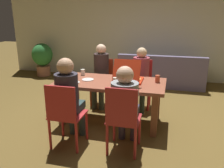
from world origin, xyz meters
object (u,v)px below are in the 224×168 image
object	(u,v)px
drinking_glass_2	(158,79)
chair_2	(141,81)
plate_1	(73,82)
chair_3	(103,79)
dining_table	(110,88)
person_1	(125,101)
chair_0	(65,113)
person_2	(141,74)
pizza_box_0	(129,79)
drinking_glass_1	(83,72)
drinking_glass_3	(115,82)
drinking_glass_0	(69,75)
potted_plant	(42,57)
chair_1	(123,117)
person_3	(101,71)
plate_0	(88,80)
couch	(161,74)
person_0	(69,94)

from	to	relation	value
drinking_glass_2	chair_2	bearing A→B (deg)	115.21
plate_1	drinking_glass_2	xyz separation A→B (m)	(1.32, 0.37, 0.05)
chair_2	chair_3	world-z (taller)	chair_2
dining_table	chair_2	xyz separation A→B (m)	(0.40, 0.89, -0.11)
person_1	chair_2	bearing A→B (deg)	90.00
chair_0	person_2	size ratio (longest dim) A/B	0.78
pizza_box_0	drinking_glass_1	size ratio (longest dim) A/B	5.78
drinking_glass_3	person_2	bearing A→B (deg)	76.03
drinking_glass_0	potted_plant	distance (m)	3.33
chair_1	person_2	bearing A→B (deg)	90.00
drinking_glass_1	drinking_glass_2	xyz separation A→B (m)	(1.34, -0.13, 0.01)
drinking_glass_0	chair_1	bearing A→B (deg)	-36.92
person_3	plate_0	size ratio (longest dim) A/B	6.17
couch	chair_3	bearing A→B (deg)	-124.63
chair_1	drinking_glass_2	world-z (taller)	chair_1
pizza_box_0	drinking_glass_2	size ratio (longest dim) A/B	5.18
person_2	person_3	xyz separation A→B (m)	(-0.78, -0.04, 0.02)
dining_table	drinking_glass_2	distance (m)	0.78
chair_0	drinking_glass_2	xyz separation A→B (m)	(1.14, 1.07, 0.27)
dining_table	drinking_glass_2	size ratio (longest dim) A/B	14.95
chair_2	drinking_glass_1	xyz separation A→B (m)	(-0.99, -0.63, 0.27)
person_3	drinking_glass_3	xyz separation A→B (m)	(0.53, -0.98, 0.09)
couch	chair_0	bearing A→B (deg)	-108.08
person_3	drinking_glass_2	xyz separation A→B (m)	(1.14, -0.57, 0.07)
chair_2	person_3	bearing A→B (deg)	-166.86
potted_plant	drinking_glass_0	bearing A→B (deg)	-51.77
plate_0	plate_1	xyz separation A→B (m)	(-0.18, -0.22, 0.00)
plate_0	drinking_glass_1	distance (m)	0.34
chair_3	drinking_glass_1	xyz separation A→B (m)	(-0.20, -0.58, 0.27)
pizza_box_0	plate_1	size ratio (longest dim) A/B	2.72
chair_0	person_1	size ratio (longest dim) A/B	0.79
pizza_box_0	drinking_glass_3	size ratio (longest dim) A/B	4.23
chair_2	dining_table	bearing A→B (deg)	-113.94
person_0	person_3	world-z (taller)	person_0
person_0	chair_1	bearing A→B (deg)	-7.04
person_0	drinking_glass_2	size ratio (longest dim) A/B	10.54
chair_0	chair_3	distance (m)	1.78
plate_1	chair_3	bearing A→B (deg)	80.59
chair_1	chair_3	world-z (taller)	chair_1
dining_table	person_0	size ratio (longest dim) A/B	1.42
person_2	drinking_glass_2	distance (m)	0.72
plate_0	drinking_glass_2	distance (m)	1.15
drinking_glass_3	chair_1	bearing A→B (deg)	-67.42
chair_3	plate_0	xyz separation A→B (m)	(-0.00, -0.86, 0.22)
person_2	pizza_box_0	bearing A→B (deg)	-97.70
pizza_box_0	plate_0	xyz separation A→B (m)	(-0.69, -0.07, -0.05)
person_0	potted_plant	xyz separation A→B (m)	(-2.39, 3.36, -0.18)
drinking_glass_3	person_0	bearing A→B (deg)	-136.02
dining_table	drinking_glass_3	bearing A→B (deg)	-62.24
plate_1	drinking_glass_0	size ratio (longest dim) A/B	1.83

